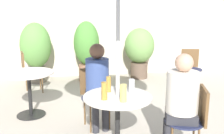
# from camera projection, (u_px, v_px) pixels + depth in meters

# --- Properties ---
(storefront_wall) EXTENTS (10.00, 0.06, 3.00)m
(storefront_wall) POSITION_uv_depth(u_px,v_px,m) (89.00, 16.00, 6.43)
(storefront_wall) COLOR beige
(storefront_wall) RESTS_ON ground_plane
(cafe_table_near) EXTENTS (0.79, 0.79, 0.71)m
(cafe_table_near) POSITION_uv_depth(u_px,v_px,m) (118.00, 110.00, 3.02)
(cafe_table_near) COLOR black
(cafe_table_near) RESTS_ON ground_plane
(cafe_table_far) EXTENTS (0.78, 0.78, 0.71)m
(cafe_table_far) POSITION_uv_depth(u_px,v_px,m) (29.00, 83.00, 4.10)
(cafe_table_far) COLOR black
(cafe_table_far) RESTS_ON ground_plane
(bistro_chair_0) EXTENTS (0.47, 0.45, 0.84)m
(bistro_chair_0) POSITION_uv_depth(u_px,v_px,m) (193.00, 116.00, 2.91)
(bistro_chair_0) COLOR #232847
(bistro_chair_0) RESTS_ON ground_plane
(bistro_chair_1) EXTENTS (0.44, 0.46, 0.84)m
(bistro_chair_1) POSITION_uv_depth(u_px,v_px,m) (94.00, 91.00, 3.78)
(bistro_chair_1) COLOR #232847
(bistro_chair_1) RESTS_ON ground_plane
(bistro_chair_2) EXTENTS (0.46, 0.44, 0.84)m
(bistro_chair_2) POSITION_uv_depth(u_px,v_px,m) (29.00, 68.00, 5.24)
(bistro_chair_2) COLOR #232847
(bistro_chair_2) RESTS_ON ground_plane
(bistro_chair_3) EXTENTS (0.44, 0.46, 0.84)m
(bistro_chair_3) POSITION_uv_depth(u_px,v_px,m) (191.00, 65.00, 5.50)
(bistro_chair_3) COLOR #232847
(bistro_chair_3) RESTS_ON ground_plane
(seated_person_0) EXTENTS (0.41, 0.38, 1.22)m
(seated_person_0) POSITION_uv_depth(u_px,v_px,m) (181.00, 98.00, 2.89)
(seated_person_0) COLOR #2D2D33
(seated_person_0) RESTS_ON ground_plane
(seated_person_1) EXTENTS (0.33, 0.36, 1.22)m
(seated_person_1) POSITION_uv_depth(u_px,v_px,m) (98.00, 79.00, 3.60)
(seated_person_1) COLOR #2D2D33
(seated_person_1) RESTS_ON ground_plane
(beer_glass_0) EXTENTS (0.07, 0.07, 0.20)m
(beer_glass_0) POSITION_uv_depth(u_px,v_px,m) (104.00, 91.00, 2.84)
(beer_glass_0) COLOR #B28433
(beer_glass_0) RESTS_ON cafe_table_near
(beer_glass_1) EXTENTS (0.07, 0.07, 0.19)m
(beer_glass_1) POSITION_uv_depth(u_px,v_px,m) (123.00, 93.00, 2.78)
(beer_glass_1) COLOR #DBC65B
(beer_glass_1) RESTS_ON cafe_table_near
(beer_glass_2) EXTENTS (0.07, 0.07, 0.17)m
(beer_glass_2) POSITION_uv_depth(u_px,v_px,m) (132.00, 86.00, 3.06)
(beer_glass_2) COLOR silver
(beer_glass_2) RESTS_ON cafe_table_near
(beer_glass_3) EXTENTS (0.06, 0.06, 0.19)m
(beer_glass_3) POSITION_uv_depth(u_px,v_px,m) (109.00, 84.00, 3.11)
(beer_glass_3) COLOR #B28433
(beer_glass_3) RESTS_ON cafe_table_near
(potted_plant_0) EXTENTS (0.69, 0.69, 1.37)m
(potted_plant_0) POSITION_uv_depth(u_px,v_px,m) (36.00, 48.00, 5.95)
(potted_plant_0) COLOR slate
(potted_plant_0) RESTS_ON ground_plane
(potted_plant_1) EXTENTS (0.59, 0.59, 1.39)m
(potted_plant_1) POSITION_uv_depth(u_px,v_px,m) (87.00, 47.00, 6.09)
(potted_plant_1) COLOR #93664C
(potted_plant_1) RESTS_ON ground_plane
(potted_plant_2) EXTENTS (0.71, 0.71, 1.22)m
(potted_plant_2) POSITION_uv_depth(u_px,v_px,m) (139.00, 49.00, 6.33)
(potted_plant_2) COLOR brown
(potted_plant_2) RESTS_ON ground_plane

